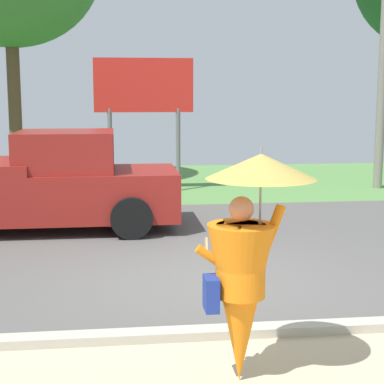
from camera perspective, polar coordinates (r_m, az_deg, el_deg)
name	(u,v)px	position (r m, az deg, el deg)	size (l,w,h in m)	color
ground_plane	(183,237)	(11.56, -0.87, -4.12)	(40.00, 22.00, 0.20)	#565451
monk_pedestrian	(245,265)	(5.53, 4.88, -6.67)	(1.06, 0.97, 2.13)	orange
pickup_truck	(42,184)	(12.16, -13.63, 0.68)	(5.20, 2.28, 1.88)	maroon
utility_pole	(384,40)	(17.79, 17.25, 13.22)	(1.80, 0.24, 7.65)	gray
roadside_billboard	(144,95)	(16.46, -4.46, 8.88)	(2.60, 0.12, 3.50)	slate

